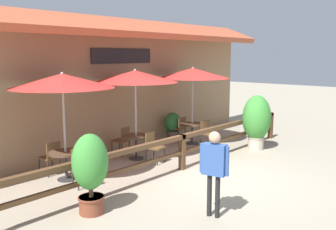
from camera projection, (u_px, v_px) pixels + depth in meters
The scene contains 19 objects.
ground_plane at pixel (215, 178), 9.32m from camera, with size 60.00×60.00×0.00m, color #9E937F.
building_facade at pixel (107, 83), 11.66m from camera, with size 14.28×1.49×4.23m.
patio_railing at pixel (182, 144), 9.90m from camera, with size 10.40×0.14×0.95m.
patio_umbrella_near at pixel (62, 81), 8.80m from camera, with size 2.47×2.47×2.64m.
dining_table_near at pixel (66, 158), 9.09m from camera, with size 0.81×0.81×0.71m.
chair_near_streetside at pixel (82, 165), 8.70m from camera, with size 0.51×0.51×0.87m.
chair_near_wallside at pixel (51, 156), 9.50m from camera, with size 0.44×0.44×0.87m.
patio_umbrella_middle at pixel (135, 76), 10.67m from camera, with size 2.47×2.47×2.64m.
dining_table_middle at pixel (136, 140), 10.96m from camera, with size 0.81×0.81×0.71m.
chair_middle_streetside at pixel (154, 146), 10.60m from camera, with size 0.48×0.48×0.87m.
chair_middle_wallside at pixel (122, 139), 11.43m from camera, with size 0.49×0.49×0.87m.
patio_umbrella_far at pixel (193, 73), 12.55m from camera, with size 2.47×2.47×2.64m.
dining_table_far at pixel (192, 128), 12.84m from camera, with size 0.81×0.81×0.71m.
chair_far_streetside at pixel (208, 132), 12.49m from camera, with size 0.48×0.48×0.87m.
chair_far_wallside at pixel (179, 127), 13.29m from camera, with size 0.44×0.44×0.87m.
potted_plant_tall_tropical at pixel (257, 120), 12.02m from camera, with size 0.99×0.89×1.76m.
potted_plant_broad_leaf at pixel (90, 168), 7.10m from camera, with size 0.72×0.64×1.57m.
potted_plant_corner_fern at pixel (173, 125), 13.41m from camera, with size 0.64×0.58×1.00m.
pedestrian at pixel (214, 163), 6.93m from camera, with size 0.29×0.57×1.65m.
Camera 1 is at (-7.48, -5.06, 3.02)m, focal length 40.00 mm.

